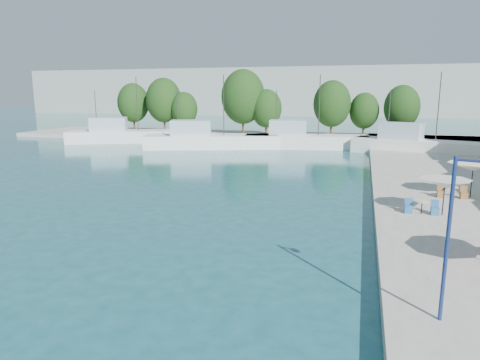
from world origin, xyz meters
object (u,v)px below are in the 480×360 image
(trawler_01, at_px, (124,135))
(umbrella_cream, at_px, (473,167))
(trawler_03, at_px, (303,140))
(umbrella_white, at_px, (445,183))
(street_lamp, at_px, (463,210))
(trawler_04, at_px, (417,146))
(trawler_02, at_px, (208,140))

(trawler_01, distance_m, umbrella_cream, 50.36)
(trawler_03, height_order, umbrella_white, trawler_03)
(umbrella_white, distance_m, street_lamp, 12.73)
(trawler_04, relative_size, umbrella_cream, 5.10)
(trawler_03, bearing_deg, trawler_04, -18.66)
(trawler_02, bearing_deg, street_lamp, -79.71)
(trawler_03, xyz_separation_m, trawler_04, (14.28, -2.70, 0.00))
(umbrella_white, bearing_deg, trawler_01, 140.69)
(trawler_02, xyz_separation_m, trawler_03, (12.49, 3.63, 0.00))
(trawler_02, height_order, trawler_03, same)
(trawler_01, relative_size, trawler_02, 0.97)
(trawler_02, relative_size, trawler_04, 1.11)
(trawler_04, height_order, umbrella_white, trawler_04)
(umbrella_white, relative_size, umbrella_cream, 0.86)
(trawler_02, bearing_deg, umbrella_white, -68.38)
(trawler_04, bearing_deg, trawler_03, -172.97)
(trawler_01, distance_m, street_lamp, 59.04)
(trawler_01, relative_size, umbrella_cream, 5.49)
(trawler_01, distance_m, trawler_04, 41.67)
(trawler_03, relative_size, umbrella_white, 6.06)
(trawler_01, xyz_separation_m, umbrella_cream, (42.25, -27.36, 1.55))
(trawler_01, xyz_separation_m, umbrella_white, (39.74, -32.54, 1.36))
(umbrella_white, height_order, umbrella_cream, umbrella_cream)
(trawler_01, bearing_deg, trawler_04, -27.51)
(trawler_03, distance_m, umbrella_white, 35.21)
(umbrella_white, bearing_deg, trawler_04, 86.46)
(trawler_01, relative_size, trawler_04, 1.08)
(trawler_01, bearing_deg, umbrella_cream, -57.24)
(street_lamp, bearing_deg, trawler_04, 105.08)
(street_lamp, bearing_deg, umbrella_white, 102.14)
(umbrella_white, xyz_separation_m, umbrella_cream, (2.51, 5.18, 0.19))
(trawler_04, xyz_separation_m, umbrella_white, (-1.87, -30.22, 1.36))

